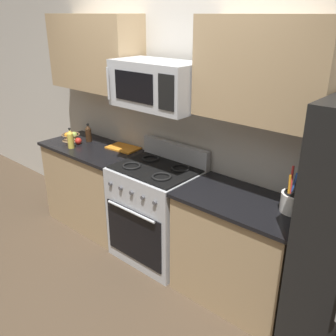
{
  "coord_description": "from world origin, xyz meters",
  "views": [
    {
      "loc": [
        2.12,
        -1.57,
        2.21
      ],
      "look_at": [
        0.25,
        0.55,
        1.03
      ],
      "focal_mm": 39.92,
      "sensor_mm": 36.0,
      "label": 1
    }
  ],
  "objects": [
    {
      "name": "range_oven",
      "position": [
        -0.0,
        0.67,
        0.47
      ],
      "size": [
        0.76,
        0.64,
        1.09
      ],
      "color": "#B2B5BA",
      "rests_on": "ground"
    },
    {
      "name": "bottle_oil",
      "position": [
        -1.05,
        0.51,
        1.01
      ],
      "size": [
        0.06,
        0.06,
        0.21
      ],
      "color": "gold",
      "rests_on": "counter_left"
    },
    {
      "name": "microwave",
      "position": [
        -0.0,
        0.69,
        1.66
      ],
      "size": [
        0.78,
        0.44,
        0.38
      ],
      "color": "#B2B5BA"
    },
    {
      "name": "fruit_basket",
      "position": [
        -1.27,
        0.66,
        0.95
      ],
      "size": [
        0.2,
        0.2,
        0.1
      ],
      "color": "brown",
      "rests_on": "counter_left"
    },
    {
      "name": "upper_cabinets_left",
      "position": [
        -0.94,
        0.81,
        1.85
      ],
      "size": [
        1.09,
        0.34,
        0.71
      ],
      "color": "tan"
    },
    {
      "name": "bottle_soy",
      "position": [
        -1.09,
        0.76,
        1.0
      ],
      "size": [
        0.06,
        0.06,
        0.2
      ],
      "color": "#382314",
      "rests_on": "counter_left"
    },
    {
      "name": "counter_left",
      "position": [
        -0.94,
        0.67,
        0.46
      ],
      "size": [
        1.1,
        0.59,
        0.91
      ],
      "color": "tan",
      "rests_on": "ground"
    },
    {
      "name": "wall_back",
      "position": [
        0.0,
        1.03,
        1.3
      ],
      "size": [
        8.0,
        0.1,
        2.6
      ],
      "primitive_type": "cube",
      "color": "beige",
      "rests_on": "ground"
    },
    {
      "name": "upper_cabinets_right",
      "position": [
        0.89,
        0.81,
        1.85
      ],
      "size": [
        0.99,
        0.34,
        0.71
      ],
      "color": "tan"
    },
    {
      "name": "cutting_board",
      "position": [
        -0.63,
        0.85,
        0.92
      ],
      "size": [
        0.35,
        0.25,
        0.02
      ],
      "primitive_type": "cube",
      "rotation": [
        0.0,
        0.0,
        0.1
      ],
      "color": "orange",
      "rests_on": "counter_left"
    },
    {
      "name": "apple_loose",
      "position": [
        -1.1,
        0.63,
        0.95
      ],
      "size": [
        0.07,
        0.07,
        0.07
      ],
      "primitive_type": "sphere",
      "color": "red",
      "rests_on": "counter_left"
    },
    {
      "name": "utensil_crock",
      "position": [
        1.25,
        0.76,
        0.99
      ],
      "size": [
        0.19,
        0.19,
        0.35
      ],
      "color": "white",
      "rests_on": "counter_right"
    },
    {
      "name": "counter_right",
      "position": [
        0.89,
        0.67,
        0.46
      ],
      "size": [
        1.0,
        0.59,
        0.91
      ],
      "color": "tan",
      "rests_on": "ground"
    },
    {
      "name": "ground_plane",
      "position": [
        0.0,
        0.0,
        0.0
      ],
      "size": [
        16.0,
        16.0,
        0.0
      ],
      "primitive_type": "plane",
      "color": "#473828"
    }
  ]
}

